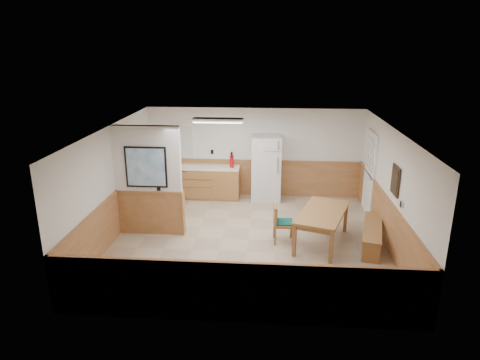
# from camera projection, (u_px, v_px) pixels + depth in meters

# --- Properties ---
(ground) EXTENTS (6.00, 6.00, 0.00)m
(ground) POSITION_uv_depth(u_px,v_px,m) (248.00, 239.00, 9.54)
(ground) COLOR tan
(ground) RESTS_ON ground
(ceiling) EXTENTS (6.00, 6.00, 0.02)m
(ceiling) POSITION_uv_depth(u_px,v_px,m) (249.00, 129.00, 8.78)
(ceiling) COLOR silver
(ceiling) RESTS_ON back_wall
(back_wall) EXTENTS (6.00, 0.02, 2.50)m
(back_wall) POSITION_uv_depth(u_px,v_px,m) (255.00, 153.00, 12.01)
(back_wall) COLOR white
(back_wall) RESTS_ON ground
(right_wall) EXTENTS (0.02, 6.00, 2.50)m
(right_wall) POSITION_uv_depth(u_px,v_px,m) (391.00, 190.00, 8.95)
(right_wall) COLOR white
(right_wall) RESTS_ON ground
(left_wall) EXTENTS (0.02, 6.00, 2.50)m
(left_wall) POSITION_uv_depth(u_px,v_px,m) (112.00, 183.00, 9.38)
(left_wall) COLOR white
(left_wall) RESTS_ON ground
(wainscot_back) EXTENTS (6.00, 0.04, 1.00)m
(wainscot_back) POSITION_uv_depth(u_px,v_px,m) (254.00, 178.00, 12.22)
(wainscot_back) COLOR #BC764B
(wainscot_back) RESTS_ON ground
(wainscot_right) EXTENTS (0.04, 6.00, 1.00)m
(wainscot_right) POSITION_uv_depth(u_px,v_px,m) (387.00, 223.00, 9.18)
(wainscot_right) COLOR #BC764B
(wainscot_right) RESTS_ON ground
(wainscot_left) EXTENTS (0.04, 6.00, 1.00)m
(wainscot_left) POSITION_uv_depth(u_px,v_px,m) (116.00, 215.00, 9.60)
(wainscot_left) COLOR #BC764B
(wainscot_left) RESTS_ON ground
(partition_wall) EXTENTS (1.50, 0.20, 2.50)m
(partition_wall) POSITION_uv_depth(u_px,v_px,m) (148.00, 182.00, 9.51)
(partition_wall) COLOR white
(partition_wall) RESTS_ON ground
(kitchen_counter) EXTENTS (2.20, 0.61, 1.00)m
(kitchen_counter) POSITION_uv_depth(u_px,v_px,m) (211.00, 182.00, 12.04)
(kitchen_counter) COLOR #A5703A
(kitchen_counter) RESTS_ON ground
(exterior_door) EXTENTS (0.07, 1.02, 2.15)m
(exterior_door) POSITION_uv_depth(u_px,v_px,m) (369.00, 173.00, 10.81)
(exterior_door) COLOR white
(exterior_door) RESTS_ON ground
(kitchen_window) EXTENTS (0.80, 0.04, 1.00)m
(kitchen_window) POSITION_uv_depth(u_px,v_px,m) (180.00, 141.00, 12.05)
(kitchen_window) COLOR white
(kitchen_window) RESTS_ON back_wall
(wall_painting) EXTENTS (0.04, 0.50, 0.60)m
(wall_painting) POSITION_uv_depth(u_px,v_px,m) (395.00, 180.00, 8.57)
(wall_painting) COLOR #352315
(wall_painting) RESTS_ON right_wall
(fluorescent_fixture) EXTENTS (1.20, 0.30, 0.09)m
(fluorescent_fixture) POSITION_uv_depth(u_px,v_px,m) (218.00, 120.00, 10.09)
(fluorescent_fixture) COLOR white
(fluorescent_fixture) RESTS_ON ceiling
(refrigerator) EXTENTS (0.83, 0.74, 1.81)m
(refrigerator) POSITION_uv_depth(u_px,v_px,m) (266.00, 168.00, 11.74)
(refrigerator) COLOR silver
(refrigerator) RESTS_ON ground
(dining_table) EXTENTS (1.38, 1.93, 0.75)m
(dining_table) POSITION_uv_depth(u_px,v_px,m) (322.00, 215.00, 9.16)
(dining_table) COLOR #A1673B
(dining_table) RESTS_ON ground
(dining_bench) EXTENTS (0.76, 1.75, 0.45)m
(dining_bench) POSITION_uv_depth(u_px,v_px,m) (373.00, 231.00, 9.16)
(dining_bench) COLOR #A1673B
(dining_bench) RESTS_ON ground
(dining_chair) EXTENTS (0.63, 0.46, 0.85)m
(dining_chair) POSITION_uv_depth(u_px,v_px,m) (280.00, 221.00, 9.30)
(dining_chair) COLOR #A1673B
(dining_chair) RESTS_ON ground
(fire_extinguisher) EXTENTS (0.11, 0.11, 0.44)m
(fire_extinguisher) POSITION_uv_depth(u_px,v_px,m) (232.00, 161.00, 11.78)
(fire_extinguisher) COLOR #B90914
(fire_extinguisher) RESTS_ON kitchen_counter
(soap_bottle) EXTENTS (0.09, 0.09, 0.23)m
(soap_bottle) POSITION_uv_depth(u_px,v_px,m) (174.00, 162.00, 11.91)
(soap_bottle) COLOR #1A8F38
(soap_bottle) RESTS_ON kitchen_counter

